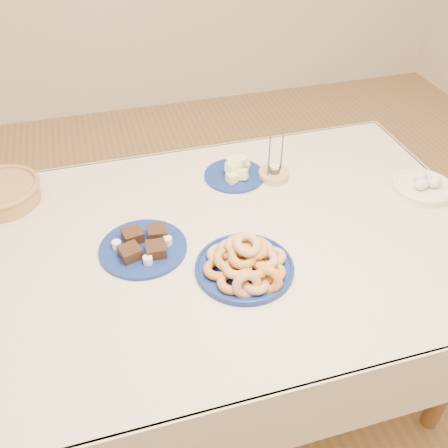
# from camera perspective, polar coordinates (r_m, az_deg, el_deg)

# --- Properties ---
(ground) EXTENTS (5.00, 5.00, 0.00)m
(ground) POSITION_cam_1_polar(r_m,az_deg,el_deg) (2.12, -0.39, -17.17)
(ground) COLOR olive
(ground) RESTS_ON ground
(dining_table) EXTENTS (1.71, 1.11, 0.75)m
(dining_table) POSITION_cam_1_polar(r_m,az_deg,el_deg) (1.62, -0.49, -4.54)
(dining_table) COLOR brown
(dining_table) RESTS_ON ground
(donut_platter) EXTENTS (0.32, 0.32, 0.13)m
(donut_platter) POSITION_cam_1_polar(r_m,az_deg,el_deg) (1.42, 2.49, -4.45)
(donut_platter) COLOR navy
(donut_platter) RESTS_ON dining_table
(melon_plate) EXTENTS (0.25, 0.25, 0.07)m
(melon_plate) POSITION_cam_1_polar(r_m,az_deg,el_deg) (1.81, 1.30, 6.08)
(melon_plate) COLOR navy
(melon_plate) RESTS_ON dining_table
(brownie_plate) EXTENTS (0.28, 0.28, 0.05)m
(brownie_plate) POSITION_cam_1_polar(r_m,az_deg,el_deg) (1.52, -9.18, -2.53)
(brownie_plate) COLOR navy
(brownie_plate) RESTS_ON dining_table
(wicker_basket) EXTENTS (0.35, 0.35, 0.07)m
(wicker_basket) POSITION_cam_1_polar(r_m,az_deg,el_deg) (1.83, -24.19, 3.28)
(wicker_basket) COLOR olive
(wicker_basket) RESTS_ON dining_table
(candle_holder) EXTENTS (0.15, 0.15, 0.19)m
(candle_holder) POSITION_cam_1_polar(r_m,az_deg,el_deg) (1.81, 5.75, 5.74)
(candle_holder) COLOR tan
(candle_holder) RESTS_ON dining_table
(egg_bowl) EXTENTS (0.24, 0.24, 0.07)m
(egg_bowl) POSITION_cam_1_polar(r_m,az_deg,el_deg) (1.86, 21.81, 3.99)
(egg_bowl) COLOR silver
(egg_bowl) RESTS_ON dining_table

